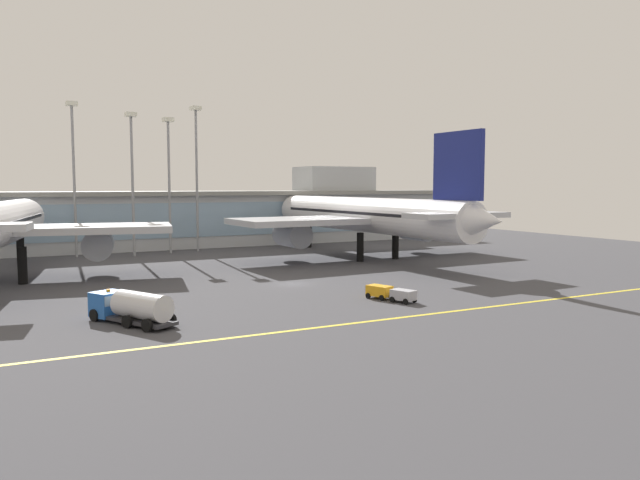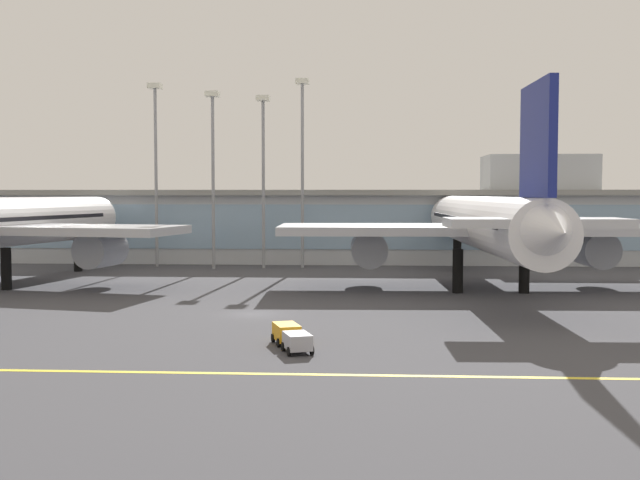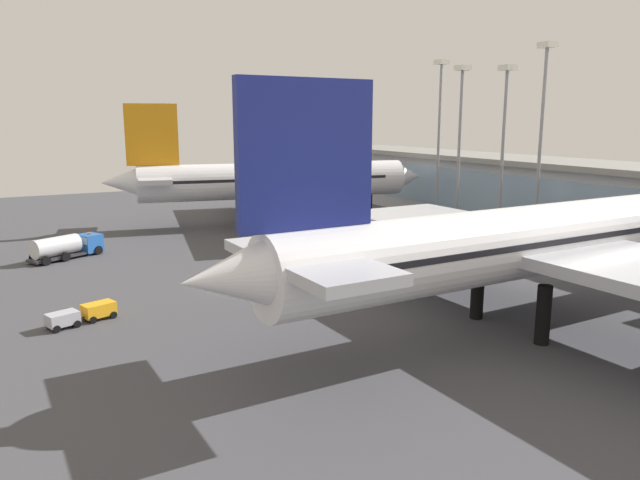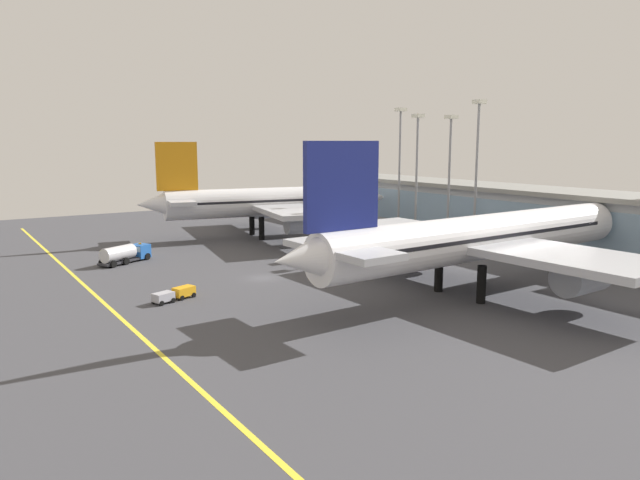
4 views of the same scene
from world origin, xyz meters
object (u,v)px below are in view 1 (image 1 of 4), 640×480
(airliner_near_right, at_px, (366,216))
(apron_light_mast_east, at_px, (169,165))
(apron_light_mast_west, at_px, (73,157))
(apron_light_mast_centre, at_px, (132,163))
(apron_light_mast_far_east, at_px, (196,158))
(fuel_tanker_truck, at_px, (130,306))
(baggage_tug_near, at_px, (390,293))

(airliner_near_right, bearing_deg, apron_light_mast_east, 49.16)
(apron_light_mast_west, height_order, apron_light_mast_centre, apron_light_mast_west)
(apron_light_mast_west, height_order, apron_light_mast_far_east, apron_light_mast_far_east)
(fuel_tanker_truck, height_order, apron_light_mast_west, apron_light_mast_west)
(airliner_near_right, distance_m, apron_light_mast_west, 49.37)
(airliner_near_right, xyz_separation_m, apron_light_mast_west, (-42.42, 23.35, 9.62))
(baggage_tug_near, relative_size, apron_light_mast_west, 0.22)
(apron_light_mast_west, distance_m, apron_light_mast_east, 15.53)
(apron_light_mast_west, relative_size, apron_light_mast_centre, 1.07)
(apron_light_mast_east, distance_m, apron_light_mast_far_east, 5.59)
(airliner_near_right, xyz_separation_m, apron_light_mast_far_east, (-21.70, 23.04, 9.84))
(apron_light_mast_west, bearing_deg, fuel_tanker_truck, -91.57)
(apron_light_mast_centre, relative_size, apron_light_mast_east, 1.02)
(apron_light_mast_centre, distance_m, apron_light_mast_far_east, 12.37)
(apron_light_mast_west, relative_size, apron_light_mast_east, 1.08)
(airliner_near_right, height_order, apron_light_mast_far_east, apron_light_mast_far_east)
(baggage_tug_near, height_order, apron_light_mast_east, apron_light_mast_east)
(baggage_tug_near, bearing_deg, airliner_near_right, -46.81)
(apron_light_mast_centre, xyz_separation_m, apron_light_mast_east, (6.63, 1.88, -0.21))
(airliner_near_right, height_order, apron_light_mast_centre, apron_light_mast_centre)
(airliner_near_right, relative_size, baggage_tug_near, 10.46)
(apron_light_mast_far_east, bearing_deg, airliner_near_right, -46.72)
(apron_light_mast_far_east, bearing_deg, fuel_tanker_truck, -111.98)
(airliner_near_right, distance_m, fuel_tanker_truck, 54.68)
(baggage_tug_near, xyz_separation_m, apron_light_mast_east, (-9.20, 55.42, 14.72))
(baggage_tug_near, bearing_deg, apron_light_mast_far_east, -14.93)
(apron_light_mast_east, bearing_deg, apron_light_mast_centre, -164.14)
(apron_light_mast_far_east, bearing_deg, apron_light_mast_west, 179.13)
(apron_light_mast_centre, bearing_deg, baggage_tug_near, -73.53)
(fuel_tanker_truck, relative_size, apron_light_mast_east, 0.39)
(baggage_tug_near, height_order, apron_light_mast_centre, apron_light_mast_centre)
(apron_light_mast_centre, relative_size, apron_light_mast_far_east, 0.92)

